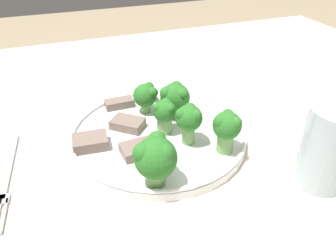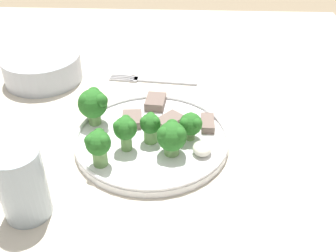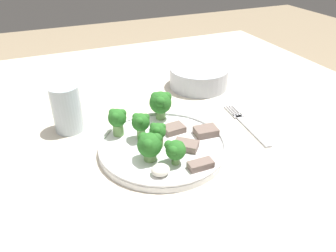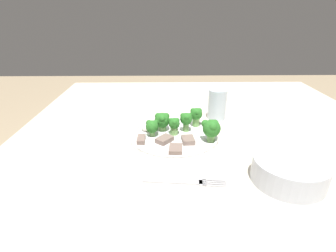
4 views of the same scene
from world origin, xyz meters
TOP-DOWN VIEW (x-y plane):
  - table at (0.00, 0.00)m, footprint 1.31×1.18m
  - dinner_plate at (0.00, -0.10)m, footprint 0.25×0.25m
  - fork at (0.21, -0.09)m, footprint 0.04×0.19m
  - cream_bowl at (0.21, 0.14)m, footprint 0.16×0.16m
  - drinking_glass at (-0.16, 0.05)m, footprint 0.06×0.06m
  - broccoli_floret_near_rim_left at (0.04, -0.00)m, footprint 0.05×0.05m
  - broccoli_floret_center_left at (-0.01, -0.10)m, footprint 0.03×0.03m
  - broccoli_floret_back_left at (-0.00, -0.17)m, footprint 0.04×0.04m
  - broccoli_floret_front_left at (-0.04, -0.14)m, footprint 0.05×0.05m
  - broccoli_floret_center_back at (-0.07, -0.03)m, footprint 0.04×0.04m
  - broccoli_floret_mid_cluster at (-0.03, -0.06)m, footprint 0.04×0.04m
  - meat_slice_front_slice at (0.10, -0.10)m, footprint 0.05×0.04m
  - meat_slice_middle_slice at (0.04, -0.13)m, footprint 0.06×0.05m
  - meat_slice_rear_slice at (0.04, -0.06)m, footprint 0.05×0.04m
  - meat_slice_edge_slice at (0.04, -0.19)m, footprint 0.05×0.02m
  - sauce_dollop at (-0.04, -0.18)m, footprint 0.03×0.03m

SIDE VIEW (x-z plane):
  - table at x=0.00m, z-range 0.29..1.05m
  - fork at x=0.21m, z-range 0.75..0.76m
  - dinner_plate at x=0.00m, z-range 0.75..0.77m
  - meat_slice_edge_slice at x=0.04m, z-range 0.77..0.78m
  - meat_slice_rear_slice at x=0.04m, z-range 0.77..0.78m
  - meat_slice_middle_slice at x=0.04m, z-range 0.77..0.78m
  - meat_slice_front_slice at x=0.10m, z-range 0.77..0.78m
  - sauce_dollop at x=-0.04m, z-range 0.77..0.78m
  - cream_bowl at x=0.21m, z-range 0.75..0.81m
  - broccoli_floret_back_left at x=0.00m, z-range 0.77..0.82m
  - broccoli_floret_center_left at x=-0.01m, z-range 0.77..0.82m
  - broccoli_floret_front_left at x=-0.04m, z-range 0.77..0.83m
  - drinking_glass at x=-0.16m, z-range 0.75..0.85m
  - broccoli_floret_center_back at x=-0.07m, z-range 0.77..0.83m
  - broccoli_floret_mid_cluster at x=-0.03m, z-range 0.78..0.83m
  - broccoli_floret_near_rim_left at x=0.04m, z-range 0.77..0.84m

